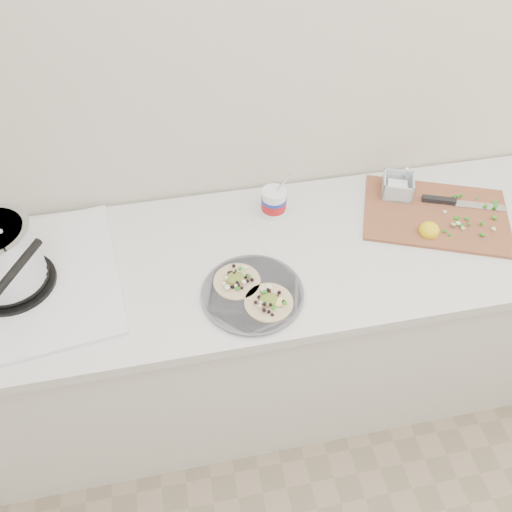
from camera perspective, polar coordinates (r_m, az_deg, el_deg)
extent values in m
cube|color=beige|center=(1.60, -0.87, 18.46)|extent=(3.50, 0.05, 2.60)
cube|color=silver|center=(1.98, 0.99, -8.60)|extent=(2.40, 0.62, 0.86)
cube|color=silver|center=(1.61, 1.33, -0.22)|extent=(2.44, 0.66, 0.04)
cube|color=silver|center=(1.67, -25.73, -3.08)|extent=(0.66, 0.62, 0.01)
cylinder|color=black|center=(1.66, -25.88, -2.78)|extent=(0.24, 0.24, 0.01)
torus|color=black|center=(1.65, -26.07, -2.39)|extent=(0.21, 0.21, 0.02)
cylinder|color=#56575D|center=(1.48, -0.40, -4.34)|extent=(0.29, 0.29, 0.01)
cylinder|color=#56575D|center=(1.48, -0.40, -4.22)|extent=(0.31, 0.31, 0.00)
cylinder|color=white|center=(1.70, 2.05, 6.13)|extent=(0.08, 0.08, 0.10)
cylinder|color=#AE1316|center=(1.70, 2.05, 6.06)|extent=(0.09, 0.09, 0.04)
cylinder|color=#192D99|center=(1.69, 2.07, 6.53)|extent=(0.09, 0.09, 0.01)
cube|color=brown|center=(1.83, 19.85, 4.51)|extent=(0.57, 0.49, 0.01)
cube|color=white|center=(1.86, 15.81, 7.46)|extent=(0.07, 0.07, 0.03)
ellipsoid|color=yellow|center=(1.73, 19.22, 2.95)|extent=(0.07, 0.07, 0.06)
cube|color=silver|center=(1.91, 24.09, 5.28)|extent=(0.18, 0.09, 0.00)
cube|color=black|center=(1.87, 20.18, 6.03)|extent=(0.12, 0.06, 0.02)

